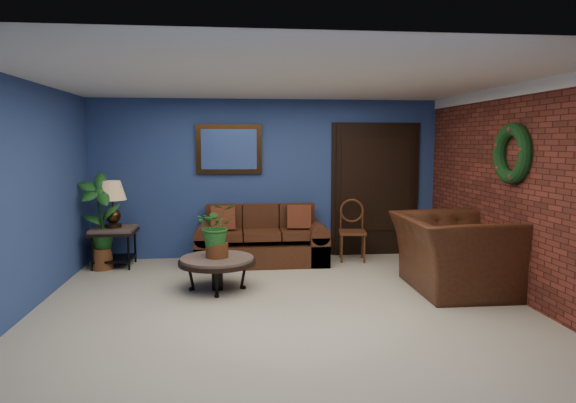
{
  "coord_description": "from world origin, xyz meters",
  "views": [
    {
      "loc": [
        -0.55,
        -5.62,
        1.83
      ],
      "look_at": [
        0.12,
        0.55,
        1.11
      ],
      "focal_mm": 32.0,
      "sensor_mm": 36.0,
      "label": 1
    }
  ],
  "objects": [
    {
      "name": "floor",
      "position": [
        0.0,
        0.0,
        0.0
      ],
      "size": [
        5.5,
        5.5,
        0.0
      ],
      "primitive_type": "plane",
      "color": "#BEB59E",
      "rests_on": "ground"
    },
    {
      "name": "wall_back",
      "position": [
        0.0,
        2.5,
        1.25
      ],
      "size": [
        5.5,
        0.04,
        2.5
      ],
      "primitive_type": "cube",
      "color": "navy",
      "rests_on": "ground"
    },
    {
      "name": "wall_left",
      "position": [
        -2.75,
        0.0,
        1.25
      ],
      "size": [
        0.04,
        5.0,
        2.5
      ],
      "primitive_type": "cube",
      "color": "navy",
      "rests_on": "ground"
    },
    {
      "name": "wall_right_brick",
      "position": [
        2.75,
        0.0,
        1.25
      ],
      "size": [
        0.04,
        5.0,
        2.5
      ],
      "primitive_type": "cube",
      "color": "maroon",
      "rests_on": "ground"
    },
    {
      "name": "ceiling",
      "position": [
        0.0,
        0.0,
        2.5
      ],
      "size": [
        5.5,
        5.0,
        0.02
      ],
      "primitive_type": "cube",
      "color": "white",
      "rests_on": "wall_back"
    },
    {
      "name": "crown_molding",
      "position": [
        2.72,
        0.0,
        2.43
      ],
      "size": [
        0.03,
        5.0,
        0.14
      ],
      "primitive_type": "cube",
      "color": "white",
      "rests_on": "wall_right_brick"
    },
    {
      "name": "wall_mirror",
      "position": [
        -0.6,
        2.46,
        1.72
      ],
      "size": [
        1.02,
        0.06,
        0.77
      ],
      "primitive_type": "cube",
      "color": "#3F2610",
      "rests_on": "wall_back"
    },
    {
      "name": "closet_door",
      "position": [
        1.75,
        2.47,
        1.05
      ],
      "size": [
        1.44,
        0.06,
        2.18
      ],
      "primitive_type": "cube",
      "color": "black",
      "rests_on": "wall_back"
    },
    {
      "name": "wreath",
      "position": [
        2.69,
        0.05,
        1.7
      ],
      "size": [
        0.16,
        0.72,
        0.72
      ],
      "primitive_type": "torus",
      "rotation": [
        0.0,
        1.57,
        0.0
      ],
      "color": "black",
      "rests_on": "wall_right_brick"
    },
    {
      "name": "sofa",
      "position": [
        -0.13,
        2.07,
        0.29
      ],
      "size": [
        1.97,
        0.85,
        0.89
      ],
      "color": "#4B2415",
      "rests_on": "ground"
    },
    {
      "name": "coffee_table",
      "position": [
        -0.75,
        0.67,
        0.35
      ],
      "size": [
        0.96,
        0.96,
        0.41
      ],
      "rotation": [
        0.0,
        0.0,
        0.17
      ],
      "color": "#4D4943",
      "rests_on": "ground"
    },
    {
      "name": "end_table",
      "position": [
        -2.3,
        2.05,
        0.45
      ],
      "size": [
        0.64,
        0.64,
        0.58
      ],
      "color": "#4D4943",
      "rests_on": "ground"
    },
    {
      "name": "table_lamp",
      "position": [
        -2.3,
        2.05,
        1.01
      ],
      "size": [
        0.4,
        0.4,
        0.66
      ],
      "color": "#3F2610",
      "rests_on": "end_table"
    },
    {
      "name": "side_chair",
      "position": [
        1.3,
        2.12,
        0.53
      ],
      "size": [
        0.46,
        0.46,
        0.95
      ],
      "rotation": [
        0.0,
        0.0,
        -0.16
      ],
      "color": "#572C19",
      "rests_on": "ground"
    },
    {
      "name": "armchair",
      "position": [
        2.15,
        0.34,
        0.46
      ],
      "size": [
        1.26,
        1.44,
        0.93
      ],
      "primitive_type": "imported",
      "rotation": [
        0.0,
        0.0,
        1.56
      ],
      "color": "#4B2415",
      "rests_on": "ground"
    },
    {
      "name": "coffee_plant",
      "position": [
        -0.75,
        0.67,
        0.78
      ],
      "size": [
        0.55,
        0.5,
        0.67
      ],
      "color": "#5B2F16",
      "rests_on": "coffee_table"
    },
    {
      "name": "floor_plant",
      "position": [
        2.35,
        1.65,
        0.39
      ],
      "size": [
        0.4,
        0.36,
        0.77
      ],
      "color": "#5B2F16",
      "rests_on": "ground"
    },
    {
      "name": "tall_plant",
      "position": [
        -2.45,
        1.92,
        0.75
      ],
      "size": [
        0.65,
        0.48,
        1.39
      ],
      "color": "brown",
      "rests_on": "ground"
    }
  ]
}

